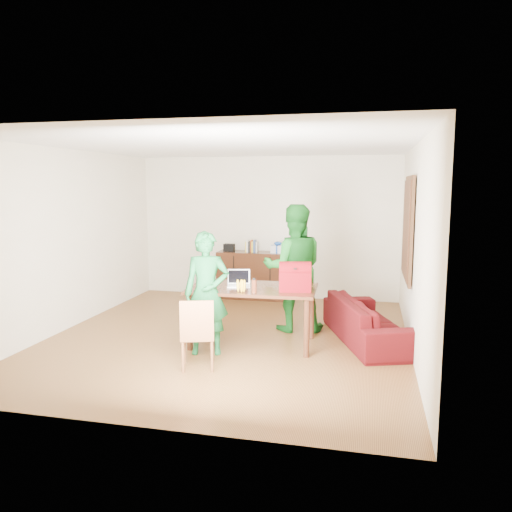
% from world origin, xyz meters
% --- Properties ---
extents(room, '(5.20, 5.70, 2.90)m').
position_xyz_m(room, '(0.01, 0.13, 1.31)').
color(room, '#4C2D13').
rests_on(room, ground).
extents(table, '(1.73, 1.02, 0.80)m').
position_xyz_m(table, '(0.41, -0.21, 0.69)').
color(table, black).
rests_on(table, ground).
extents(chair, '(0.48, 0.47, 0.86)m').
position_xyz_m(chair, '(-0.02, -1.24, 0.25)').
color(chair, brown).
rests_on(chair, ground).
extents(person_near, '(0.65, 0.51, 1.59)m').
position_xyz_m(person_near, '(-0.08, -0.70, 0.79)').
color(person_near, '#145C2A').
rests_on(person_near, ground).
extents(person_far, '(1.05, 0.90, 1.89)m').
position_xyz_m(person_far, '(0.85, 0.60, 0.94)').
color(person_far, '#155F1A').
rests_on(person_far, ground).
extents(laptop, '(0.35, 0.28, 0.22)m').
position_xyz_m(laptop, '(0.21, -0.21, 0.84)').
color(laptop, white).
rests_on(laptop, table).
extents(bananas, '(0.18, 0.13, 0.06)m').
position_xyz_m(bananas, '(0.33, -0.54, 0.83)').
color(bananas, gold).
rests_on(bananas, table).
extents(bottle, '(0.08, 0.08, 0.19)m').
position_xyz_m(bottle, '(0.51, -0.54, 0.89)').
color(bottle, '#5A2614').
rests_on(bottle, table).
extents(red_bag, '(0.44, 0.30, 0.30)m').
position_xyz_m(red_bag, '(1.00, -0.33, 0.95)').
color(red_bag, '#6B0707').
rests_on(red_bag, table).
extents(sofa, '(1.41, 2.14, 0.58)m').
position_xyz_m(sofa, '(1.95, 0.30, 0.29)').
color(sofa, '#3E0808').
rests_on(sofa, ground).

